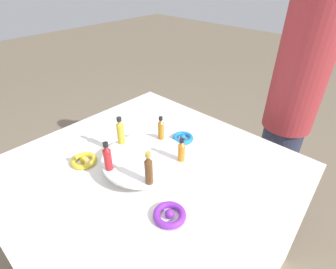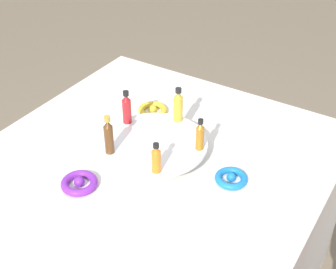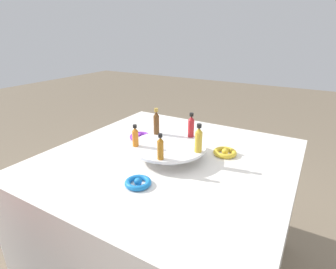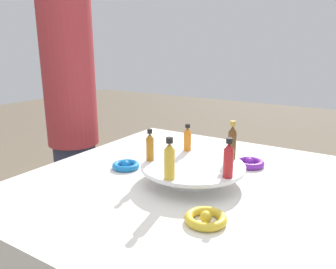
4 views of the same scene
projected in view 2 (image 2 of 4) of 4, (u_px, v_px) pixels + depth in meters
party_table at (156, 231)px, 1.76m from camera, size 1.09×1.09×0.72m
display_stand at (154, 146)px, 1.52m from camera, size 0.35×0.35×0.06m
bottle_amber at (200, 135)px, 1.46m from camera, size 0.03×0.03×0.11m
bottle_gold at (178, 106)px, 1.58m from camera, size 0.03×0.03×0.13m
bottle_red at (127, 108)px, 1.57m from camera, size 0.03×0.03×0.12m
bottle_brown at (109, 136)px, 1.43m from camera, size 0.03×0.03×0.13m
bottle_orange at (156, 159)px, 1.37m from camera, size 0.03×0.03×0.10m
ribbon_bow_blue at (231, 178)px, 1.44m from camera, size 0.10×0.10×0.03m
ribbon_bow_gold at (153, 110)px, 1.76m from camera, size 0.11×0.11×0.03m
ribbon_bow_purple at (79, 183)px, 1.42m from camera, size 0.11×0.11×0.03m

